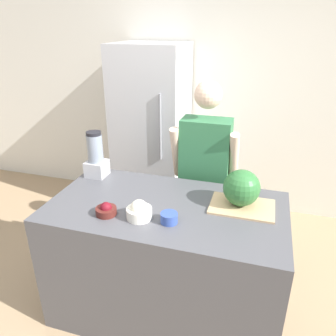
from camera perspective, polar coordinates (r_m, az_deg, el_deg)
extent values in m
cube|color=white|center=(3.63, 8.03, 12.96)|extent=(8.00, 0.06, 2.60)
cube|color=#4C4C51|center=(2.41, -0.30, -15.68)|extent=(1.55, 0.84, 0.89)
cube|color=#B7B7BC|center=(3.50, -2.84, 6.08)|extent=(0.70, 0.67, 1.81)
cylinder|color=gray|center=(3.07, -1.36, 7.03)|extent=(0.02, 0.02, 0.63)
cube|color=#333338|center=(2.90, 5.92, -9.49)|extent=(0.29, 0.18, 0.77)
cube|color=#337247|center=(2.60, 6.53, 2.66)|extent=(0.38, 0.22, 0.54)
sphere|color=beige|center=(2.47, 7.03, 12.55)|extent=(0.21, 0.21, 0.21)
cylinder|color=beige|center=(2.61, 1.45, 2.70)|extent=(0.07, 0.22, 0.46)
cylinder|color=beige|center=(2.54, 11.39, 1.57)|extent=(0.07, 0.22, 0.46)
cube|color=tan|center=(2.18, 12.76, -6.58)|extent=(0.41, 0.29, 0.01)
sphere|color=#2D6B33|center=(2.13, 12.69, -3.39)|extent=(0.24, 0.24, 0.24)
cylinder|color=#511E19|center=(2.08, -10.71, -7.37)|extent=(0.13, 0.13, 0.05)
sphere|color=maroon|center=(2.07, -10.76, -6.83)|extent=(0.07, 0.07, 0.07)
cylinder|color=white|center=(2.01, -5.03, -7.83)|extent=(0.16, 0.16, 0.07)
sphere|color=white|center=(2.00, -5.06, -7.01)|extent=(0.11, 0.11, 0.11)
cylinder|color=#334C9E|center=(1.97, 0.18, -8.68)|extent=(0.10, 0.10, 0.06)
cube|color=#B7B7BC|center=(2.59, -12.28, -0.07)|extent=(0.15, 0.15, 0.12)
cylinder|color=gray|center=(2.53, -12.61, 3.37)|extent=(0.12, 0.12, 0.21)
cylinder|color=black|center=(2.49, -12.85, 5.90)|extent=(0.11, 0.11, 0.02)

